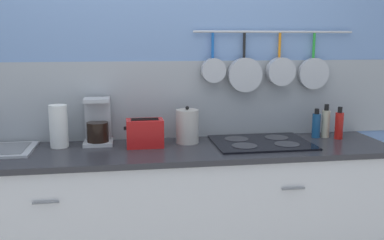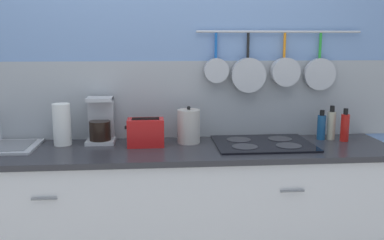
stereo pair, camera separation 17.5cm
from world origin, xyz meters
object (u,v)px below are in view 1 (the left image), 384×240
at_px(kettle, 187,126).
at_px(bottle_olive_oil, 316,125).
at_px(bottle_hot_sauce, 339,125).
at_px(toaster, 145,133).
at_px(coffee_maker, 98,125).
at_px(paper_towel_roll, 59,126).
at_px(bottle_cooking_wine, 326,123).

bearing_deg(kettle, bottle_olive_oil, 1.05).
xyz_separation_m(bottle_olive_oil, bottle_hot_sauce, (0.13, -0.06, 0.01)).
bearing_deg(toaster, coffee_maker, 156.34).
bearing_deg(kettle, paper_towel_roll, 179.04).
bearing_deg(bottle_hot_sauce, coffee_maker, 175.98).
bearing_deg(bottle_hot_sauce, kettle, 177.43).
bearing_deg(coffee_maker, bottle_olive_oil, -1.95).
xyz_separation_m(toaster, bottle_cooking_wine, (1.24, 0.08, 0.01)).
bearing_deg(toaster, paper_towel_roll, 171.84).
xyz_separation_m(coffee_maker, bottle_hot_sauce, (1.60, -0.11, -0.03)).
distance_m(paper_towel_roll, coffee_maker, 0.24).
distance_m(kettle, bottle_hot_sauce, 1.03).
xyz_separation_m(paper_towel_roll, toaster, (0.53, -0.08, -0.05)).
distance_m(coffee_maker, bottle_olive_oil, 1.47).
relative_size(toaster, kettle, 1.01).
height_order(bottle_cooking_wine, bottle_hot_sauce, bottle_cooking_wine).
relative_size(kettle, bottle_cooking_wine, 1.06).
distance_m(coffee_maker, bottle_hot_sauce, 1.61).
height_order(paper_towel_roll, bottle_hot_sauce, paper_towel_roll).
relative_size(kettle, bottle_hot_sauce, 1.11).
bearing_deg(coffee_maker, bottle_hot_sauce, -4.02).
bearing_deg(coffee_maker, bottle_cooking_wine, -1.97).
distance_m(paper_towel_roll, toaster, 0.54).
distance_m(coffee_maker, kettle, 0.57).
bearing_deg(bottle_olive_oil, coffee_maker, 178.05).
bearing_deg(coffee_maker, kettle, -6.62).
distance_m(paper_towel_roll, bottle_olive_oil, 1.70).
distance_m(toaster, kettle, 0.28).
height_order(coffee_maker, bottle_hot_sauce, coffee_maker).
relative_size(toaster, bottle_hot_sauce, 1.12).
xyz_separation_m(toaster, kettle, (0.28, 0.06, 0.02)).
height_order(kettle, bottle_hot_sauce, kettle).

